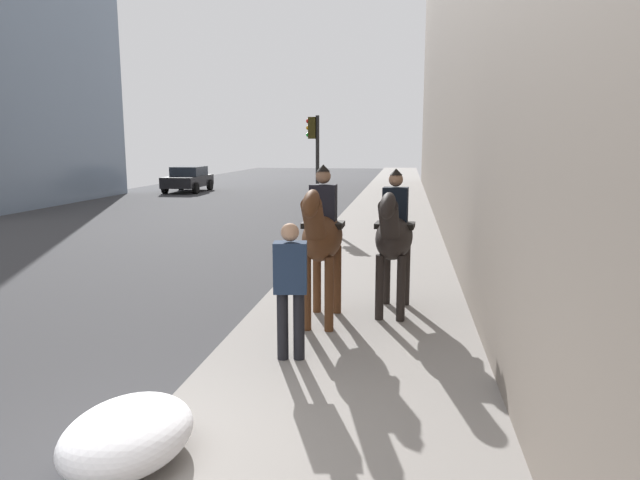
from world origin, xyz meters
TOP-DOWN VIEW (x-y plane):
  - mounted_horse_near at (4.19, -1.21)m, footprint 2.15×0.60m
  - mounted_horse_far at (4.83, -2.24)m, footprint 2.15×0.68m
  - pedestrian_greeting at (2.68, -1.05)m, footprint 0.31×0.43m
  - car_near_lane at (27.60, 9.99)m, footprint 4.06×2.07m
  - traffic_light_near_curb at (14.87, 0.60)m, footprint 0.20×0.44m
  - snow_pile_near at (0.21, -0.15)m, footprint 1.34×1.03m

SIDE VIEW (x-z plane):
  - snow_pile_near at x=0.21m, z-range 0.12..0.58m
  - car_near_lane at x=27.60m, z-range 0.03..1.47m
  - pedestrian_greeting at x=2.68m, z-range 0.25..1.95m
  - mounted_horse_far at x=4.83m, z-range 0.23..2.49m
  - mounted_horse_near at x=4.19m, z-range 0.26..2.60m
  - traffic_light_near_curb at x=14.87m, z-range 0.63..4.29m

